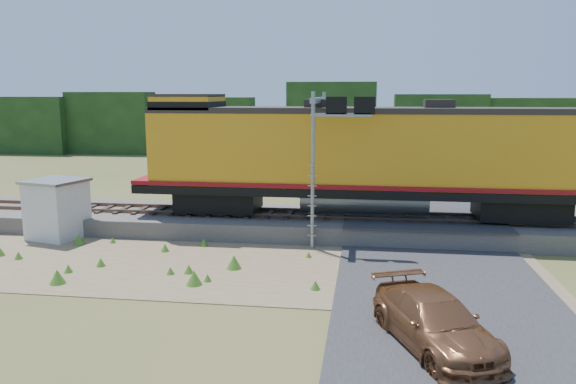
# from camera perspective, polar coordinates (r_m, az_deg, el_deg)

# --- Properties ---
(ground) EXTENTS (140.00, 140.00, 0.00)m
(ground) POSITION_cam_1_polar(r_m,az_deg,el_deg) (20.78, -4.68, -7.87)
(ground) COLOR #475123
(ground) RESTS_ON ground
(ballast) EXTENTS (70.00, 5.00, 0.80)m
(ballast) POSITION_cam_1_polar(r_m,az_deg,el_deg) (26.35, -1.83, -3.10)
(ballast) COLOR slate
(ballast) RESTS_ON ground
(rails) EXTENTS (70.00, 1.54, 0.16)m
(rails) POSITION_cam_1_polar(r_m,az_deg,el_deg) (26.24, -1.83, -2.08)
(rails) COLOR brown
(rails) RESTS_ON ballast
(dirt_shoulder) EXTENTS (26.00, 8.00, 0.03)m
(dirt_shoulder) POSITION_cam_1_polar(r_m,az_deg,el_deg) (21.74, -9.57, -7.13)
(dirt_shoulder) COLOR #8C7754
(dirt_shoulder) RESTS_ON ground
(road) EXTENTS (7.00, 66.00, 0.86)m
(road) POSITION_cam_1_polar(r_m,az_deg,el_deg) (21.14, 14.81, -7.62)
(road) COLOR #38383A
(road) RESTS_ON ground
(tree_line_north) EXTENTS (130.00, 3.00, 6.50)m
(tree_line_north) POSITION_cam_1_polar(r_m,az_deg,el_deg) (57.55, 3.66, 6.67)
(tree_line_north) COLOR #193413
(tree_line_north) RESTS_ON ground
(weed_clumps) EXTENTS (15.00, 6.20, 0.56)m
(weed_clumps) POSITION_cam_1_polar(r_m,az_deg,el_deg) (21.88, -13.67, -7.21)
(weed_clumps) COLOR #437621
(weed_clumps) RESTS_ON ground
(locomotive) EXTENTS (20.85, 3.18, 5.38)m
(locomotive) POSITION_cam_1_polar(r_m,az_deg,el_deg) (25.43, 7.15, 3.70)
(locomotive) COLOR black
(locomotive) RESTS_ON rails
(shed) EXTENTS (2.70, 2.70, 2.64)m
(shed) POSITION_cam_1_polar(r_m,az_deg,el_deg) (26.82, -22.41, -1.58)
(shed) COLOR silver
(shed) RESTS_ON ground
(signal_gantry) EXTENTS (2.55, 6.20, 6.44)m
(signal_gantry) POSITION_cam_1_polar(r_m,az_deg,el_deg) (24.75, 3.78, 6.51)
(signal_gantry) COLOR gray
(signal_gantry) RESTS_ON ground
(car) EXTENTS (3.50, 5.00, 1.34)m
(car) POSITION_cam_1_polar(r_m,az_deg,el_deg) (15.00, 14.67, -12.63)
(car) COLOR brown
(car) RESTS_ON ground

